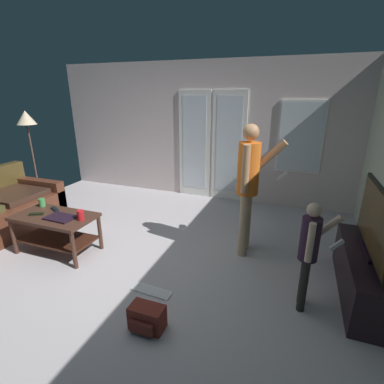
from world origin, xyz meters
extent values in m
cube|color=#B3ACB1|center=(0.00, 0.00, -0.01)|extent=(5.84, 5.54, 0.02)
cube|color=beige|center=(0.00, 2.74, 1.27)|extent=(5.84, 0.06, 2.54)
cube|color=white|center=(-0.05, 2.70, 1.00)|extent=(0.63, 0.02, 2.06)
cube|color=silver|center=(-0.05, 2.69, 1.05)|extent=(0.47, 0.01, 1.76)
cube|color=white|center=(0.62, 2.70, 1.00)|extent=(0.63, 0.02, 2.06)
cube|color=silver|center=(0.62, 2.69, 1.05)|extent=(0.47, 0.01, 1.76)
cube|color=white|center=(1.85, 2.70, 1.26)|extent=(0.75, 0.02, 1.22)
cube|color=silver|center=(1.85, 2.69, 1.26)|extent=(0.69, 0.01, 1.16)
cube|color=#552C1D|center=(-2.19, 0.88, 0.30)|extent=(1.00, 0.16, 0.61)
cube|color=#39241B|center=(-2.16, 0.41, 0.49)|extent=(0.75, 0.73, 0.09)
cube|color=#42271D|center=(-0.96, 0.00, 0.49)|extent=(1.03, 0.55, 0.04)
cube|color=#3C1D12|center=(-0.96, 0.00, 0.18)|extent=(0.95, 0.47, 0.02)
cylinder|color=#42271D|center=(-1.44, -0.24, 0.23)|extent=(0.05, 0.05, 0.47)
cylinder|color=#42271D|center=(-0.48, -0.24, 0.23)|extent=(0.05, 0.05, 0.47)
cylinder|color=#42271D|center=(-1.44, 0.24, 0.23)|extent=(0.05, 0.05, 0.47)
cylinder|color=#42271D|center=(-0.48, 0.24, 0.23)|extent=(0.05, 0.05, 0.47)
cube|color=black|center=(2.60, 0.41, 0.24)|extent=(0.40, 1.37, 0.47)
cube|color=black|center=(2.60, -0.27, 0.26)|extent=(0.34, 0.02, 0.26)
cube|color=black|center=(2.60, 0.41, 0.49)|extent=(0.08, 0.42, 0.04)
cube|color=black|center=(2.60, 0.41, 0.83)|extent=(0.04, 1.21, 0.63)
cube|color=#4C3819|center=(2.58, 0.41, 0.83)|extent=(0.00, 1.16, 0.58)
cylinder|color=tan|center=(1.31, 0.74, 0.40)|extent=(0.11, 0.11, 0.80)
cylinder|color=tan|center=(1.31, 0.92, 0.40)|extent=(0.11, 0.11, 0.80)
cylinder|color=orange|center=(1.31, 0.83, 1.12)|extent=(0.26, 0.26, 0.63)
sphere|color=tan|center=(1.31, 0.83, 1.55)|extent=(0.19, 0.19, 0.19)
cylinder|color=tan|center=(1.31, 0.65, 1.15)|extent=(0.09, 0.09, 0.56)
cylinder|color=tan|center=(1.50, 1.00, 1.23)|extent=(0.45, 0.10, 0.47)
cube|color=white|center=(1.69, 1.00, 1.02)|extent=(0.12, 0.04, 0.12)
cylinder|color=black|center=(2.03, -0.06, 0.26)|extent=(0.07, 0.07, 0.53)
cylinder|color=black|center=(2.03, 0.06, 0.26)|extent=(0.07, 0.07, 0.53)
cylinder|color=#2D1B2F|center=(2.03, 0.00, 0.73)|extent=(0.17, 0.17, 0.41)
sphere|color=#D6AE91|center=(2.03, 0.00, 1.01)|extent=(0.13, 0.13, 0.13)
cylinder|color=#D6AE91|center=(2.03, -0.12, 0.76)|extent=(0.06, 0.06, 0.37)
cylinder|color=#D6AE91|center=(2.15, 0.11, 0.80)|extent=(0.28, 0.06, 0.32)
cube|color=white|center=(2.27, 0.11, 0.66)|extent=(0.11, 0.04, 0.13)
cylinder|color=#2E2B24|center=(-2.59, 1.24, 0.01)|extent=(0.26, 0.26, 0.02)
cylinder|color=brown|center=(-2.59, 1.24, 0.75)|extent=(0.03, 0.03, 1.50)
cone|color=beige|center=(-2.59, 1.24, 1.57)|extent=(0.32, 0.32, 0.23)
cube|color=maroon|center=(0.76, -0.76, 0.11)|extent=(0.31, 0.17, 0.22)
cube|color=maroon|center=(0.76, -0.86, 0.08)|extent=(0.22, 0.04, 0.11)
cube|color=white|center=(0.57, -0.32, 0.01)|extent=(0.45, 0.16, 0.02)
cube|color=silver|center=(0.57, -0.32, 0.02)|extent=(0.40, 0.12, 0.00)
cube|color=black|center=(-0.81, -0.04, 0.52)|extent=(0.37, 0.25, 0.02)
cylinder|color=red|center=(-0.54, 0.01, 0.57)|extent=(0.08, 0.08, 0.12)
cylinder|color=#3C924B|center=(-1.34, 0.19, 0.56)|extent=(0.08, 0.08, 0.11)
cube|color=black|center=(-1.18, -0.06, 0.52)|extent=(0.17, 0.12, 0.02)
cube|color=black|center=(-1.09, 0.14, 0.52)|extent=(0.17, 0.12, 0.02)
camera|label=1|loc=(1.84, -2.52, 1.97)|focal=26.93mm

